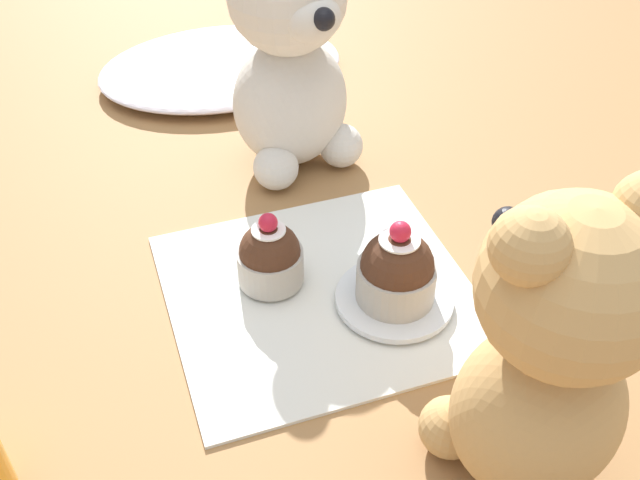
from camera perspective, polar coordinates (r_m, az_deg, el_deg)
ground_plane at (r=0.59m, az=0.00°, el=-4.17°), size 4.00×4.00×0.00m
knitted_placemat at (r=0.59m, az=0.00°, el=-3.96°), size 0.23×0.22×0.01m
tulle_cloth at (r=0.88m, az=-7.52°, el=13.02°), size 0.28×0.21×0.03m
teddy_bear_cream at (r=0.68m, az=-2.26°, el=13.91°), size 0.13×0.13×0.23m
teddy_bear_tan at (r=0.43m, az=17.06°, el=-8.20°), size 0.11×0.11×0.21m
cupcake_near_cream_bear at (r=0.58m, az=-3.83°, el=-1.29°), size 0.05×0.05×0.06m
saucer_plate at (r=0.58m, az=5.69°, el=-4.43°), size 0.09×0.09×0.01m
cupcake_near_tan_bear at (r=0.56m, az=5.87°, el=-2.41°), size 0.06×0.06×0.07m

